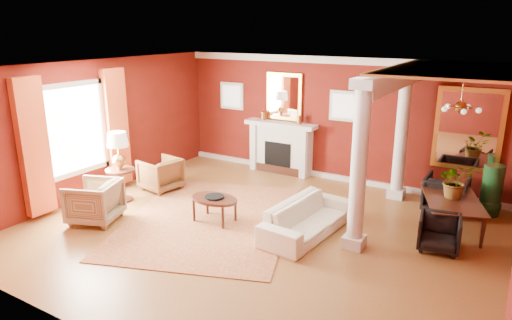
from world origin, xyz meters
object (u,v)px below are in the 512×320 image
Objects in this scene: coffee_table at (214,200)px; side_table at (119,155)px; sofa at (307,213)px; armchair_leopard at (161,173)px; dining_table at (453,205)px; armchair_stripe at (94,199)px.

coffee_table is 0.64× the size of side_table.
armchair_leopard is (-3.80, 0.41, -0.00)m from sofa.
dining_table is (5.96, 1.17, 0.05)m from armchair_leopard.
sofa is 1.26× the size of dining_table.
side_table is (-0.25, -0.94, 0.59)m from armchair_leopard.
side_table reaches higher than sofa.
dining_table is (6.21, 2.11, -0.54)m from side_table.
dining_table is at bearing 18.77° from side_table.
armchair_stripe reaches higher than sofa.
armchair_leopard is 0.54× the size of side_table.
armchair_stripe is 0.93× the size of coffee_table.
sofa is 2.35× the size of armchair_stripe.
coffee_table is at bearing 98.62° from dining_table.
side_table is at bearing 102.71° from sofa.
side_table is at bearing 179.82° from armchair_stripe.
armchair_stripe is at bearing 99.80° from dining_table.
armchair_leopard is 1.14m from side_table.
armchair_stripe is at bearing -69.26° from side_table.
armchair_leopard is 0.85× the size of coffee_table.
armchair_leopard is 0.92× the size of armchair_stripe.
sofa is at bearing 13.30° from coffee_table.
coffee_table is at bearing 99.70° from armchair_stripe.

